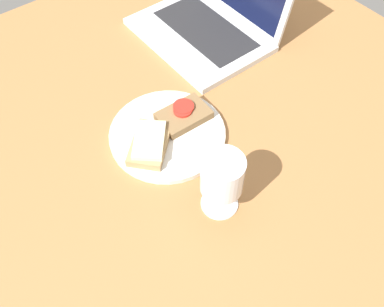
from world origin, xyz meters
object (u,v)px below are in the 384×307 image
(plate, at_px, (167,134))
(sandwich_with_tomato, at_px, (184,115))
(sandwich_with_cheese, at_px, (150,143))
(laptop, at_px, (212,18))
(wine_glass, at_px, (222,177))

(plate, xyz_separation_m, sandwich_with_tomato, (-0.01, 0.05, 0.02))
(sandwich_with_tomato, relative_size, sandwich_with_cheese, 0.85)
(plate, relative_size, laptop, 0.73)
(sandwich_with_tomato, height_order, laptop, laptop)
(plate, xyz_separation_m, wine_glass, (0.20, -0.02, 0.09))
(wine_glass, bearing_deg, laptop, 142.04)
(sandwich_with_cheese, bearing_deg, plate, 100.39)
(plate, xyz_separation_m, sandwich_with_cheese, (0.01, -0.05, 0.02))
(plate, distance_m, laptop, 0.38)
(plate, relative_size, sandwich_with_cheese, 1.87)
(sandwich_with_cheese, height_order, wine_glass, wine_glass)
(sandwich_with_cheese, xyz_separation_m, wine_glass, (0.19, 0.03, 0.07))
(sandwich_with_tomato, relative_size, laptop, 0.33)
(wine_glass, relative_size, laptop, 0.41)
(plate, bearing_deg, wine_glass, -5.90)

